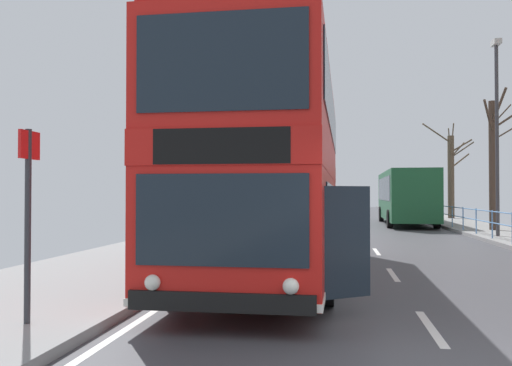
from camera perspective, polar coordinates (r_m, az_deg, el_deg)
double_decker_bus_main at (r=12.05m, az=2.05°, el=1.13°), size 3.17×11.05×4.29m
background_bus_far_lane at (r=32.79m, az=15.31°, el=-1.28°), size 2.77×10.82×3.04m
bus_stop_sign_near at (r=7.49m, az=-22.65°, el=-1.89°), size 0.08×0.44×2.45m
street_lamp_far_side at (r=23.33m, az=23.81°, el=5.83°), size 0.28×0.60×7.63m
bare_tree_far_01 at (r=27.03m, az=23.50°, el=2.30°), size 2.72×2.94×6.25m
bare_tree_far_02 at (r=39.07m, az=19.68°, el=0.92°), size 3.50×2.91×6.37m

